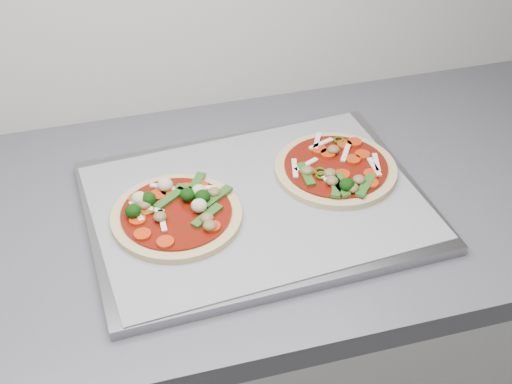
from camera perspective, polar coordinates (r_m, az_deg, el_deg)
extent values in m
cube|color=#57565D|center=(1.11, -10.55, -3.32)|extent=(3.60, 0.60, 0.04)
cube|color=gray|center=(1.10, 0.06, -1.14)|extent=(0.53, 0.40, 0.02)
cube|color=#999A9E|center=(1.10, 0.06, -0.76)|extent=(0.52, 0.39, 0.00)
cylinder|color=#DAC082|center=(1.07, -6.37, -1.94)|extent=(0.24, 0.24, 0.01)
cylinder|color=maroon|center=(1.06, -6.39, -1.65)|extent=(0.20, 0.20, 0.00)
cube|color=white|center=(1.04, -7.50, -2.28)|extent=(0.01, 0.05, 0.00)
ellipsoid|color=beige|center=(1.08, -4.58, 0.05)|extent=(0.03, 0.03, 0.02)
cube|color=white|center=(1.10, -7.28, 0.36)|extent=(0.05, 0.03, 0.00)
cube|color=#346524|center=(1.08, -3.11, -0.35)|extent=(0.05, 0.05, 0.00)
ellipsoid|color=olive|center=(1.07, -8.92, -0.99)|extent=(0.02, 0.02, 0.01)
cylinder|color=#CA3000|center=(1.10, -6.98, 0.06)|extent=(0.03, 0.03, 0.00)
cube|color=#346524|center=(1.05, -3.93, -1.90)|extent=(0.05, 0.05, 0.00)
cube|color=#346524|center=(1.09, -5.08, 0.02)|extent=(0.05, 0.05, 0.00)
torus|color=#2E470A|center=(1.06, -8.58, -1.41)|extent=(0.03, 0.03, 0.00)
ellipsoid|color=beige|center=(1.08, -9.30, -0.51)|extent=(0.03, 0.03, 0.02)
cube|color=white|center=(1.07, -8.55, -1.30)|extent=(0.04, 0.04, 0.00)
cylinder|color=#CA3000|center=(1.05, -9.46, -2.20)|extent=(0.03, 0.03, 0.00)
cylinder|color=#CA3000|center=(1.09, -7.84, -0.21)|extent=(0.03, 0.03, 0.00)
ellipsoid|color=olive|center=(1.04, -7.69, -1.97)|extent=(0.03, 0.03, 0.01)
ellipsoid|color=olive|center=(1.03, -3.94, -2.11)|extent=(0.02, 0.02, 0.01)
cylinder|color=#CA3000|center=(1.07, -8.89, -1.46)|extent=(0.03, 0.03, 0.00)
ellipsoid|color=beige|center=(1.05, -4.58, -1.10)|extent=(0.03, 0.03, 0.02)
ellipsoid|color=beige|center=(1.10, -7.29, 0.58)|extent=(0.03, 0.03, 0.02)
ellipsoid|color=#113708|center=(1.05, -9.82, -1.51)|extent=(0.03, 0.03, 0.02)
ellipsoid|color=#113708|center=(1.07, -8.63, -0.54)|extent=(0.03, 0.03, 0.02)
cylinder|color=#CA3000|center=(1.08, -5.14, -0.37)|extent=(0.03, 0.03, 0.00)
cube|color=white|center=(1.06, -9.55, -1.53)|extent=(0.02, 0.05, 0.00)
cylinder|color=#CA3000|center=(1.03, -3.53, -2.76)|extent=(0.03, 0.03, 0.00)
cylinder|color=#CA3000|center=(1.01, -7.27, -3.98)|extent=(0.04, 0.04, 0.00)
cylinder|color=#CA3000|center=(1.10, -5.60, 0.29)|extent=(0.04, 0.04, 0.00)
cube|color=#346524|center=(1.10, -4.85, 0.62)|extent=(0.04, 0.06, 0.00)
cylinder|color=#CA3000|center=(1.03, -9.07, -3.36)|extent=(0.03, 0.03, 0.00)
ellipsoid|color=olive|center=(1.02, -3.73, -2.70)|extent=(0.03, 0.03, 0.01)
ellipsoid|color=olive|center=(1.08, -3.38, 0.01)|extent=(0.03, 0.03, 0.01)
torus|color=#2E470A|center=(1.09, -5.66, 0.12)|extent=(0.02, 0.02, 0.00)
cube|color=white|center=(1.10, -4.44, 0.30)|extent=(0.05, 0.02, 0.00)
cylinder|color=#CA3000|center=(1.09, -9.54, -0.52)|extent=(0.03, 0.03, 0.00)
ellipsoid|color=#113708|center=(1.07, -4.31, -0.35)|extent=(0.03, 0.03, 0.02)
ellipsoid|color=#113708|center=(1.07, -5.50, -0.21)|extent=(0.03, 0.03, 0.02)
cylinder|color=#CA3000|center=(1.10, -4.48, 0.45)|extent=(0.03, 0.03, 0.00)
cube|color=#346524|center=(1.08, -6.91, -0.49)|extent=(0.06, 0.05, 0.00)
cylinder|color=#DAC082|center=(1.16, 6.38, 1.81)|extent=(0.24, 0.24, 0.01)
cylinder|color=maroon|center=(1.15, 6.41, 2.09)|extent=(0.21, 0.21, 0.00)
cube|color=#346524|center=(1.11, 6.59, 0.55)|extent=(0.02, 0.06, 0.00)
cylinder|color=#CA3000|center=(1.18, 5.07, 3.39)|extent=(0.04, 0.04, 0.00)
ellipsoid|color=olive|center=(1.12, 5.95, 1.50)|extent=(0.02, 0.02, 0.01)
cylinder|color=#CA3000|center=(1.12, 9.15, 0.73)|extent=(0.03, 0.03, 0.00)
cube|color=white|center=(1.18, 7.18, 3.11)|extent=(0.03, 0.04, 0.00)
cube|color=white|center=(1.14, 4.03, 2.19)|extent=(0.05, 0.03, 0.00)
cube|color=#346524|center=(1.11, 6.52, 0.54)|extent=(0.04, 0.06, 0.00)
cube|color=white|center=(1.20, 4.91, 4.09)|extent=(0.03, 0.05, 0.00)
ellipsoid|color=olive|center=(1.11, 6.11, 0.89)|extent=(0.03, 0.03, 0.01)
cylinder|color=#CA3000|center=(1.13, 6.91, 1.41)|extent=(0.03, 0.03, 0.00)
ellipsoid|color=olive|center=(1.17, 6.22, 3.40)|extent=(0.03, 0.03, 0.01)
torus|color=#2E470A|center=(1.21, 6.66, 4.17)|extent=(0.03, 0.03, 0.00)
torus|color=#2E470A|center=(1.13, 5.17, 1.65)|extent=(0.02, 0.02, 0.00)
cylinder|color=#CA3000|center=(1.20, 7.88, 3.97)|extent=(0.04, 0.04, 0.00)
cube|color=white|center=(1.15, 9.44, 1.98)|extent=(0.01, 0.05, 0.00)
cube|color=white|center=(1.16, 9.60, 2.33)|extent=(0.02, 0.05, 0.00)
cube|color=white|center=(1.19, 5.23, 3.85)|extent=(0.05, 0.02, 0.00)
cylinder|color=#CA3000|center=(1.14, 9.21, 1.44)|extent=(0.03, 0.03, 0.00)
torus|color=#2E470A|center=(1.12, 5.27, 1.33)|extent=(0.03, 0.03, 0.00)
ellipsoid|color=olive|center=(1.11, 8.24, 0.98)|extent=(0.02, 0.02, 0.01)
cylinder|color=#CA3000|center=(1.16, 7.77, 2.60)|extent=(0.03, 0.03, 0.00)
torus|color=#2E470A|center=(1.13, 4.08, 1.70)|extent=(0.03, 0.03, 0.00)
ellipsoid|color=olive|center=(1.12, 4.12, 1.71)|extent=(0.03, 0.03, 0.01)
cylinder|color=#CA3000|center=(1.20, 7.10, 3.78)|extent=(0.04, 0.04, 0.00)
ellipsoid|color=#113708|center=(1.10, 7.29, 0.59)|extent=(0.03, 0.03, 0.02)
cylinder|color=#CA3000|center=(1.18, 8.51, 2.98)|extent=(0.03, 0.03, 0.00)
cube|color=#346524|center=(1.12, 4.01, 1.43)|extent=(0.01, 0.06, 0.00)
cube|color=white|center=(1.11, 6.17, 0.59)|extent=(0.02, 0.05, 0.00)
cylinder|color=#CA3000|center=(1.17, 5.78, 3.08)|extent=(0.03, 0.03, 0.00)
ellipsoid|color=olive|center=(1.10, 7.72, 0.34)|extent=(0.02, 0.02, 0.01)
cylinder|color=#CA3000|center=(1.13, 4.12, 1.64)|extent=(0.03, 0.03, 0.00)
cube|color=#346524|center=(1.11, 8.78, 0.53)|extent=(0.05, 0.05, 0.00)
cube|color=white|center=(1.13, 3.12, 1.90)|extent=(0.02, 0.05, 0.00)
torus|color=#2E470A|center=(1.12, 8.86, 0.90)|extent=(0.03, 0.03, 0.00)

